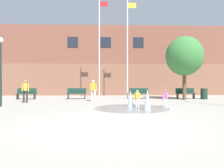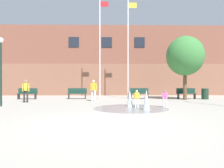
{
  "view_description": "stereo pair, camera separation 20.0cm",
  "coord_description": "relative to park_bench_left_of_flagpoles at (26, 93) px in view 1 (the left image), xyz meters",
  "views": [
    {
      "loc": [
        -0.06,
        -7.61,
        1.46
      ],
      "look_at": [
        0.41,
        7.59,
        1.3
      ],
      "focal_mm": 35.0,
      "sensor_mm": 36.0,
      "label": 1
    },
    {
      "loc": [
        0.13,
        -7.62,
        1.46
      ],
      "look_at": [
        0.41,
        7.59,
        1.3
      ],
      "focal_mm": 35.0,
      "sensor_mm": 36.0,
      "label": 2
    }
  ],
  "objects": [
    {
      "name": "park_bench_far_right",
      "position": [
        13.41,
        0.03,
        0.0
      ],
      "size": [
        1.6,
        0.44,
        0.91
      ],
      "color": "#28282D",
      "rests_on": "ground"
    },
    {
      "name": "splash_fountain",
      "position": [
        8.28,
        -6.43,
        -0.15
      ],
      "size": [
        4.13,
        4.13,
        1.05
      ],
      "color": "gray",
      "rests_on": "ground"
    },
    {
      "name": "flagpole_right",
      "position": [
        8.53,
        0.68,
        4.15
      ],
      "size": [
        0.8,
        0.1,
        8.76
      ],
      "color": "silver",
      "rests_on": "ground"
    },
    {
      "name": "child_running",
      "position": [
        8.39,
        -6.03,
        0.1
      ],
      "size": [
        0.31,
        0.15,
        0.99
      ],
      "rotation": [
        0.0,
        0.0,
        -3.0
      ],
      "color": "silver",
      "rests_on": "ground"
    },
    {
      "name": "street_tree_near_building",
      "position": [
        12.95,
        -0.97,
        3.04
      ],
      "size": [
        2.98,
        2.98,
        5.12
      ],
      "color": "brown",
      "rests_on": "ground"
    },
    {
      "name": "lamp_post_left_lane",
      "position": [
        0.42,
        -5.35,
        2.16
      ],
      "size": [
        0.32,
        0.32,
        4.07
      ],
      "color": "#192D23",
      "rests_on": "ground"
    },
    {
      "name": "park_bench_under_left_flagpole",
      "position": [
        4.15,
        0.13,
        0.0
      ],
      "size": [
        1.6,
        0.44,
        0.91
      ],
      "color": "#28282D",
      "rests_on": "ground"
    },
    {
      "name": "ground_plane",
      "position": [
        6.63,
        -10.75,
        -0.48
      ],
      "size": [
        100.0,
        100.0,
        0.0
      ],
      "primitive_type": "plane",
      "color": "#9E998E"
    },
    {
      "name": "child_with_pink_shirt",
      "position": [
        10.03,
        -5.92,
        0.1
      ],
      "size": [
        0.31,
        0.22,
        0.99
      ],
      "rotation": [
        0.0,
        0.0,
        2.58
      ],
      "color": "silver",
      "rests_on": "ground"
    },
    {
      "name": "flagpole_left",
      "position": [
        6.08,
        0.68,
        4.2
      ],
      "size": [
        0.8,
        0.1,
        8.85
      ],
      "color": "silver",
      "rests_on": "ground"
    },
    {
      "name": "park_bench_under_right_flagpole",
      "position": [
        9.44,
        0.21,
        0.0
      ],
      "size": [
        1.6,
        0.44,
        0.91
      ],
      "color": "#28282D",
      "rests_on": "ground"
    },
    {
      "name": "adult_in_red",
      "position": [
        5.67,
        -2.04,
        0.45
      ],
      "size": [
        0.5,
        0.39,
        1.59
      ],
      "rotation": [
        0.0,
        0.0,
        -1.98
      ],
      "color": "silver",
      "rests_on": "ground"
    },
    {
      "name": "park_bench_left_of_flagpoles",
      "position": [
        0.0,
        0.0,
        0.0
      ],
      "size": [
        1.6,
        0.44,
        0.91
      ],
      "color": "#28282D",
      "rests_on": "ground"
    },
    {
      "name": "adult_watching",
      "position": [
        0.99,
        -2.98,
        0.45
      ],
      "size": [
        0.5,
        0.39,
        1.59
      ],
      "rotation": [
        0.0,
        0.0,
        1.9
      ],
      "color": "#28282D",
      "rests_on": "ground"
    },
    {
      "name": "trash_can",
      "position": [
        14.84,
        -0.37,
        -0.03
      ],
      "size": [
        0.56,
        0.56,
        0.9
      ],
      "primitive_type": "cylinder",
      "color": "#193323",
      "rests_on": "ground"
    },
    {
      "name": "library_building",
      "position": [
        6.63,
        7.92,
        3.28
      ],
      "size": [
        36.0,
        6.05,
        7.52
      ],
      "color": "brown",
      "rests_on": "ground"
    }
  ]
}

